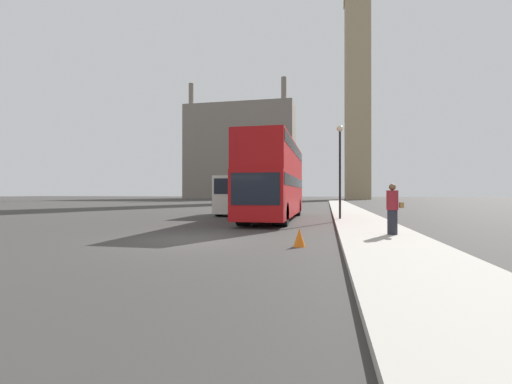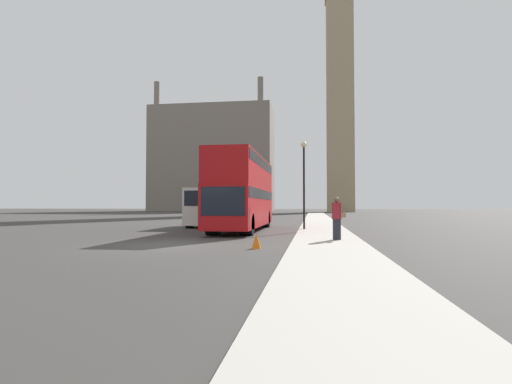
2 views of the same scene
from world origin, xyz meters
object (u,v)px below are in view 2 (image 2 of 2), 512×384
(pedestrian, at_px, (337,218))
(street_lamp, at_px, (304,171))
(clock_tower, at_px, (340,55))
(red_double_decker_bus, at_px, (243,190))
(white_van, at_px, (207,207))
(parked_sedan, at_px, (244,213))

(pedestrian, distance_m, street_lamp, 7.86)
(street_lamp, bearing_deg, clock_tower, 84.36)
(clock_tower, distance_m, street_lamp, 77.91)
(red_double_decker_bus, bearing_deg, white_van, 129.43)
(pedestrian, bearing_deg, clock_tower, 85.99)
(red_double_decker_bus, distance_m, white_van, 5.52)
(pedestrian, xyz_separation_m, street_lamp, (-1.51, 7.25, 2.63))
(street_lamp, relative_size, parked_sedan, 1.13)
(red_double_decker_bus, xyz_separation_m, white_van, (-3.44, 4.18, -1.05))
(clock_tower, relative_size, white_van, 12.75)
(red_double_decker_bus, bearing_deg, street_lamp, -4.56)
(clock_tower, distance_m, parked_sedan, 60.90)
(red_double_decker_bus, height_order, white_van, red_double_decker_bus)
(parked_sedan, bearing_deg, red_double_decker_bus, -80.50)
(white_van, relative_size, street_lamp, 1.07)
(red_double_decker_bus, relative_size, parked_sedan, 2.41)
(pedestrian, relative_size, street_lamp, 0.33)
(red_double_decker_bus, height_order, parked_sedan, red_double_decker_bus)
(pedestrian, relative_size, parked_sedan, 0.38)
(pedestrian, height_order, street_lamp, street_lamp)
(red_double_decker_bus, bearing_deg, clock_tower, 81.28)
(white_van, bearing_deg, red_double_decker_bus, -50.57)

